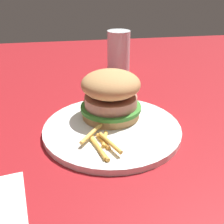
{
  "coord_description": "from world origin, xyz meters",
  "views": [
    {
      "loc": [
        0.43,
        -0.09,
        0.28
      ],
      "look_at": [
        -0.02,
        -0.02,
        0.04
      ],
      "focal_mm": 43.99,
      "sensor_mm": 36.0,
      "label": 1
    }
  ],
  "objects_px": {
    "drink_glass": "(119,54)",
    "sandwich": "(111,94)",
    "plate": "(112,129)",
    "fries_pile": "(100,141)"
  },
  "relations": [
    {
      "from": "sandwich",
      "to": "drink_glass",
      "type": "xyz_separation_m",
      "value": [
        -0.31,
        0.07,
        -0.01
      ]
    },
    {
      "from": "plate",
      "to": "drink_glass",
      "type": "bearing_deg",
      "value": 167.19
    },
    {
      "from": "drink_glass",
      "to": "fries_pile",
      "type": "bearing_deg",
      "value": -15.01
    },
    {
      "from": "drink_glass",
      "to": "sandwich",
      "type": "bearing_deg",
      "value": -13.65
    },
    {
      "from": "plate",
      "to": "drink_glass",
      "type": "xyz_separation_m",
      "value": [
        -0.35,
        0.08,
        0.05
      ]
    },
    {
      "from": "sandwich",
      "to": "fries_pile",
      "type": "bearing_deg",
      "value": -19.09
    },
    {
      "from": "sandwich",
      "to": "fries_pile",
      "type": "height_order",
      "value": "sandwich"
    },
    {
      "from": "sandwich",
      "to": "fries_pile",
      "type": "distance_m",
      "value": 0.11
    },
    {
      "from": "fries_pile",
      "to": "drink_glass",
      "type": "relative_size",
      "value": 0.95
    },
    {
      "from": "sandwich",
      "to": "drink_glass",
      "type": "relative_size",
      "value": 1.0
    }
  ]
}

